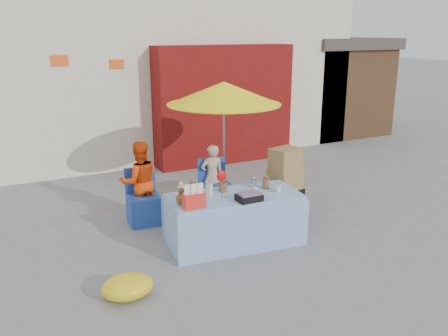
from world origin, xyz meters
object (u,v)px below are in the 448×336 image
chair_right (216,195)px  box_stack (285,186)px  chair_left (144,207)px  vendor_orange (140,181)px  vendor_beige (212,176)px  umbrella (224,94)px  market_table (234,218)px

chair_right → box_stack: size_ratio=0.74×
chair_left → vendor_orange: (-0.00, 0.13, 0.38)m
vendor_beige → umbrella: 1.39m
box_stack → umbrella: bearing=116.1°
chair_right → vendor_orange: vendor_orange is taller
chair_right → umbrella: umbrella is taller
box_stack → chair_left: bearing=159.1°
market_table → umbrella: size_ratio=0.93×
market_table → chair_right: 1.34m
chair_left → umbrella: size_ratio=0.41×
market_table → vendor_orange: size_ratio=1.53×
umbrella → chair_left: bearing=-169.6°
chair_left → vendor_orange: bearing=96.7°
chair_right → vendor_beige: (-0.00, 0.13, 0.29)m
market_table → umbrella: umbrella is taller
vendor_beige → umbrella: (0.30, 0.15, 1.35)m
vendor_beige → box_stack: box_stack is taller
chair_right → umbrella: (0.30, 0.28, 1.64)m
vendor_orange → box_stack: bearing=161.9°
box_stack → vendor_orange: bearing=155.9°
market_table → vendor_orange: bearing=129.0°
umbrella → vendor_beige: bearing=-153.4°
market_table → vendor_beige: size_ratio=1.79×
chair_right → vendor_beige: 0.32m
vendor_orange → market_table: bearing=128.2°
box_stack → market_table: bearing=-157.5°
market_table → chair_left: 1.57m
vendor_orange → chair_right: bearing=179.9°
chair_left → box_stack: bearing=-14.9°
chair_left → market_table: bearing=-49.2°
vendor_beige → umbrella: bearing=-147.4°
chair_left → vendor_beige: size_ratio=0.78×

